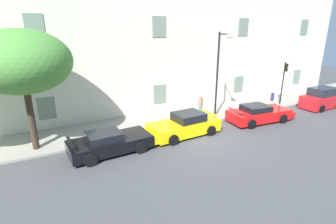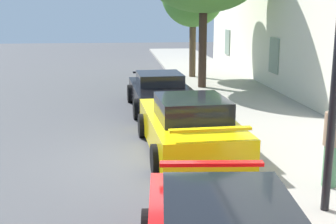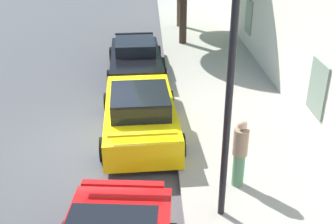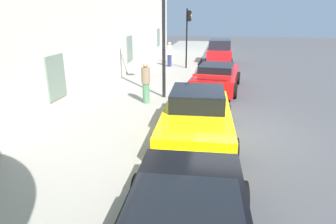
% 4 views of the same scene
% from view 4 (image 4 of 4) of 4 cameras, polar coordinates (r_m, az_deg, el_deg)
% --- Properties ---
extents(ground_plane, '(80.00, 80.00, 0.00)m').
position_cam_4_polar(ground_plane, '(9.84, 12.14, -3.83)').
color(ground_plane, '#444447').
extents(sidewalk, '(60.00, 3.95, 0.14)m').
position_cam_4_polar(sidewalk, '(10.44, -10.58, -1.98)').
color(sidewalk, gray).
rests_on(sidewalk, ground).
extents(sportscar_yellow_flank, '(5.18, 2.42, 1.45)m').
position_cam_4_polar(sportscar_yellow_flank, '(8.88, 5.49, -1.67)').
color(sportscar_yellow_flank, yellow).
rests_on(sportscar_yellow_flank, ground).
extents(sportscar_white_middle, '(5.23, 2.48, 1.31)m').
position_cam_4_polar(sportscar_white_middle, '(15.21, 9.45, 6.66)').
color(sportscar_white_middle, red).
rests_on(sportscar_white_middle, ground).
extents(hatchback_parked, '(3.80, 1.90, 1.82)m').
position_cam_4_polar(hatchback_parked, '(22.41, 9.87, 11.09)').
color(hatchback_parked, red).
rests_on(hatchback_parked, ground).
extents(traffic_light, '(0.22, 0.36, 3.78)m').
position_cam_4_polar(traffic_light, '(19.78, 3.87, 15.82)').
color(traffic_light, black).
rests_on(traffic_light, sidewalk).
extents(pedestrian_admiring, '(0.43, 0.43, 1.70)m').
position_cam_4_polar(pedestrian_admiring, '(12.04, -4.31, 5.75)').
color(pedestrian_admiring, '#4C7F59').
rests_on(pedestrian_admiring, sidewalk).
extents(pedestrian_strolling, '(0.42, 0.42, 1.65)m').
position_cam_4_polar(pedestrian_strolling, '(20.49, 0.29, 11.11)').
color(pedestrian_strolling, navy).
rests_on(pedestrian_strolling, sidewalk).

